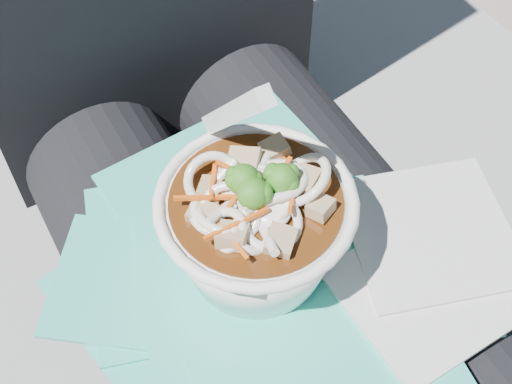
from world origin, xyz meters
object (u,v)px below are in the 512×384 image
stone_ledge (219,311)px  udon_bowl (256,222)px  plastic_bag (251,270)px  lap (282,296)px  person_body (233,203)px

stone_ledge → udon_bowl: 0.46m
stone_ledge → plastic_bag: bearing=-102.6°
stone_ledge → lap: size_ratio=2.08×
udon_bowl → plastic_bag: bearing=-150.5°
lap → stone_ledge: bearing=90.0°
stone_ledge → udon_bowl: udon_bowl is taller
person_body → udon_bowl: size_ratio=5.14×
udon_bowl → person_body: bearing=73.0°
stone_ledge → person_body: person_body is taller
person_body → udon_bowl: person_body is taller
lap → person_body: person_body is taller
stone_ledge → plastic_bag: plastic_bag is taller
person_body → plastic_bag: bearing=-109.4°
lap → person_body: bearing=90.0°
stone_ledge → lap: bearing=-90.0°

